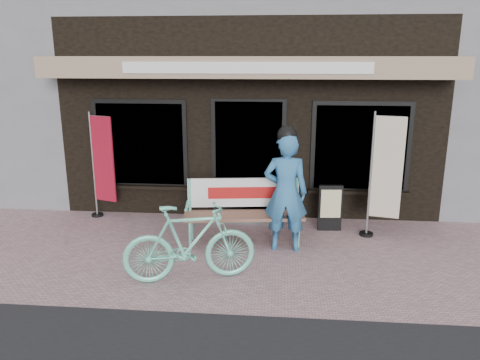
# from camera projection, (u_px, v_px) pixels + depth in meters

# --- Properties ---
(ground) EXTENTS (70.00, 70.00, 0.00)m
(ground) POSITION_uv_depth(u_px,v_px,m) (238.00, 261.00, 6.92)
(ground) COLOR #B0868C
(ground) RESTS_ON ground
(storefront) EXTENTS (7.00, 6.77, 6.00)m
(storefront) POSITION_uv_depth(u_px,v_px,m) (258.00, 53.00, 10.92)
(storefront) COLOR black
(storefront) RESTS_ON ground
(bench) EXTENTS (1.95, 0.72, 1.03)m
(bench) POSITION_uv_depth(u_px,v_px,m) (244.00, 206.00, 7.49)
(bench) COLOR #6FD9BA
(bench) RESTS_ON ground
(person) EXTENTS (0.67, 0.44, 1.95)m
(person) POSITION_uv_depth(u_px,v_px,m) (286.00, 190.00, 7.10)
(person) COLOR teal
(person) RESTS_ON ground
(bicycle) EXTENTS (1.84, 0.96, 1.07)m
(bicycle) POSITION_uv_depth(u_px,v_px,m) (190.00, 243.00, 6.20)
(bicycle) COLOR #6FD9BA
(bicycle) RESTS_ON ground
(nobori_red) EXTENTS (0.58, 0.29, 1.97)m
(nobori_red) POSITION_uv_depth(u_px,v_px,m) (102.00, 165.00, 8.51)
(nobori_red) COLOR gray
(nobori_red) RESTS_ON ground
(nobori_cream) EXTENTS (0.62, 0.27, 2.09)m
(nobori_cream) POSITION_uv_depth(u_px,v_px,m) (384.00, 174.00, 7.55)
(nobori_cream) COLOR gray
(nobori_cream) RESTS_ON ground
(menu_stand) EXTENTS (0.41, 0.12, 0.81)m
(menu_stand) POSITION_uv_depth(u_px,v_px,m) (330.00, 207.00, 8.02)
(menu_stand) COLOR black
(menu_stand) RESTS_ON ground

